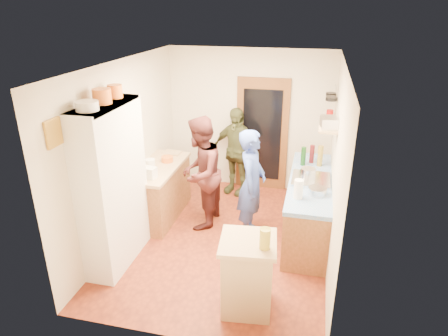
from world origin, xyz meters
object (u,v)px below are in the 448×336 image
(person_hob, at_px, (253,185))
(person_back, at_px, (236,151))
(right_counter_base, at_px, (308,208))
(island_base, at_px, (247,276))
(person_left, at_px, (203,172))
(hutch_body, at_px, (113,187))

(person_hob, distance_m, person_back, 1.51)
(right_counter_base, distance_m, person_back, 1.81)
(person_hob, bearing_deg, person_back, 23.97)
(island_base, distance_m, person_left, 2.08)
(right_counter_base, xyz_separation_m, island_base, (-0.61, -1.85, 0.01))
(hutch_body, distance_m, person_hob, 1.99)
(island_base, height_order, person_hob, person_hob)
(hutch_body, height_order, person_hob, hutch_body)
(hutch_body, xyz_separation_m, person_left, (0.87, 1.20, -0.21))
(hutch_body, height_order, right_counter_base, hutch_body)
(person_hob, xyz_separation_m, person_back, (-0.55, 1.41, -0.02))
(hutch_body, height_order, person_back, hutch_body)
(right_counter_base, relative_size, island_base, 2.56)
(island_base, height_order, person_left, person_left)
(person_left, bearing_deg, hutch_body, -33.76)
(hutch_body, distance_m, island_base, 2.08)
(person_back, bearing_deg, person_hob, -49.21)
(hutch_body, bearing_deg, person_hob, 30.99)
(right_counter_base, bearing_deg, island_base, -108.21)
(hutch_body, bearing_deg, island_base, -16.33)
(island_base, bearing_deg, person_hob, 97.39)
(hutch_body, xyz_separation_m, person_hob, (1.69, 1.01, -0.26))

